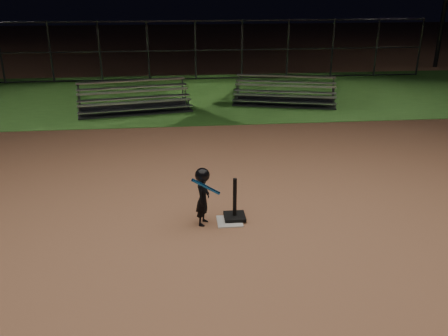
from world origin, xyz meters
TOP-DOWN VIEW (x-y plane):
  - ground at (0.00, 0.00)m, footprint 80.00×80.00m
  - grass_strip at (0.00, 10.00)m, footprint 60.00×8.00m
  - home_plate at (0.00, 0.00)m, footprint 0.45×0.45m
  - batting_tee at (0.10, 0.10)m, footprint 0.38×0.38m
  - child_batter at (-0.48, -0.01)m, footprint 0.51×0.46m
  - bleacher_left at (-2.28, 8.13)m, footprint 3.89×2.36m
  - bleacher_right at (2.92, 8.58)m, footprint 3.83×2.54m
  - backstop_fence at (0.00, 13.00)m, footprint 20.08×0.08m

SIDE VIEW (x-z plane):
  - ground at x=0.00m, z-range 0.00..0.00m
  - grass_strip at x=0.00m, z-range 0.00..0.01m
  - home_plate at x=0.00m, z-range 0.00..0.02m
  - batting_tee at x=0.10m, z-range -0.22..0.56m
  - bleacher_right at x=2.92m, z-range -0.25..0.61m
  - bleacher_left at x=-2.28m, z-range -0.26..0.63m
  - child_batter at x=-0.48m, z-range 0.03..1.10m
  - backstop_fence at x=0.00m, z-range 0.00..2.50m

